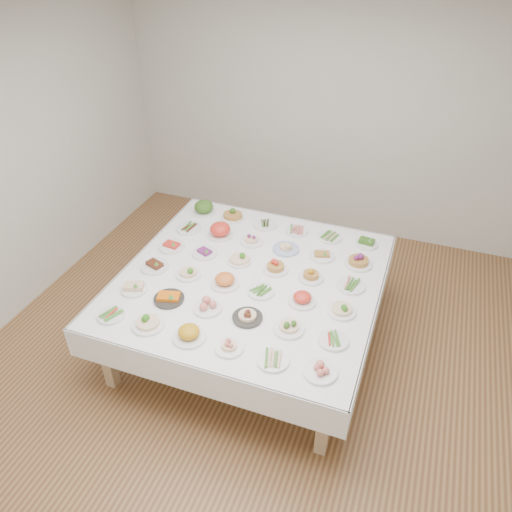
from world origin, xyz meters
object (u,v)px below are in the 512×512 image
(dish_0, at_px, (111,315))
(dish_35, at_px, (367,241))
(display_table, at_px, (250,283))
(dish_18, at_px, (172,244))

(dish_0, distance_m, dish_35, 2.43)
(display_table, bearing_deg, dish_18, 168.80)
(dish_18, bearing_deg, display_table, -11.20)
(dish_0, xyz_separation_m, dish_35, (1.71, 1.72, 0.02))
(display_table, relative_size, dish_35, 10.34)
(dish_0, height_order, dish_35, dish_35)
(display_table, height_order, dish_18, dish_18)
(display_table, xyz_separation_m, dish_18, (-0.86, 0.17, 0.11))
(display_table, distance_m, dish_18, 0.89)
(display_table, xyz_separation_m, dish_35, (0.86, 0.86, 0.11))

